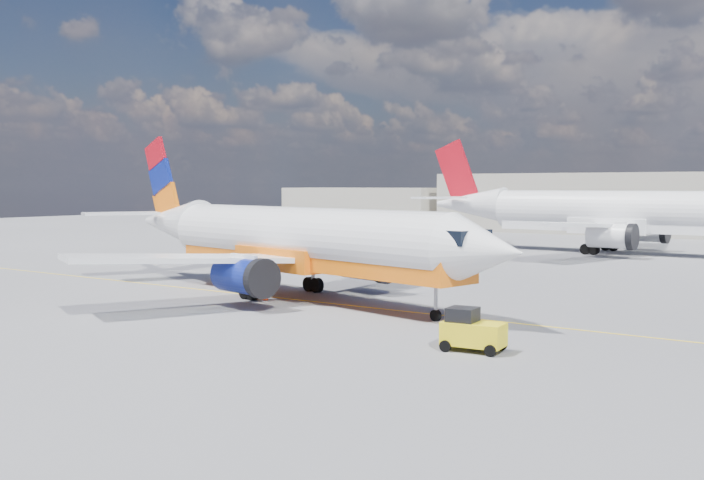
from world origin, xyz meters
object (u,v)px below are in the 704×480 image
Objects in this scene: second_jet at (612,213)px; traffic_cone at (266,297)px; main_jet at (292,240)px; gse_tug at (471,331)px.

second_jet is 75.75× the size of traffic_cone.
traffic_cone is (-6.57, -41.67, -3.52)m from second_jet.
main_jet is 16.80m from gse_tug.
gse_tug is at bearing -19.58° from traffic_cone.
gse_tug is 16.16m from traffic_cone.
traffic_cone is at bearing -87.33° from main_jet.
main_jet is at bearing -96.63° from second_jet.
second_jet is at bearing 81.05° from traffic_cone.
second_jet is 15.12× the size of gse_tug.
traffic_cone is (-0.32, -1.93, -3.06)m from main_jet.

